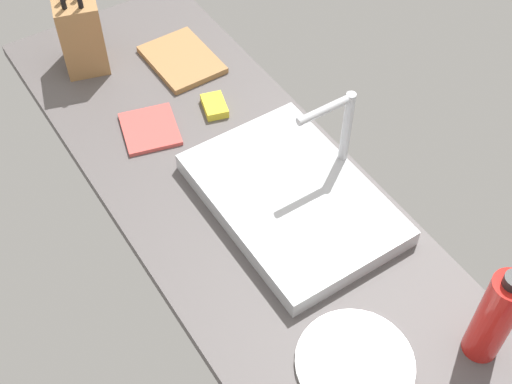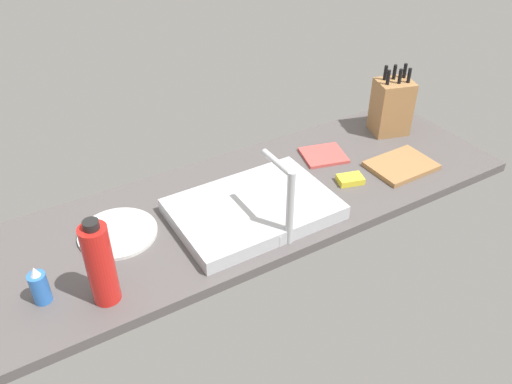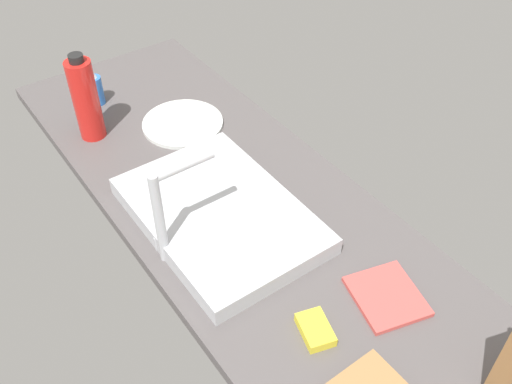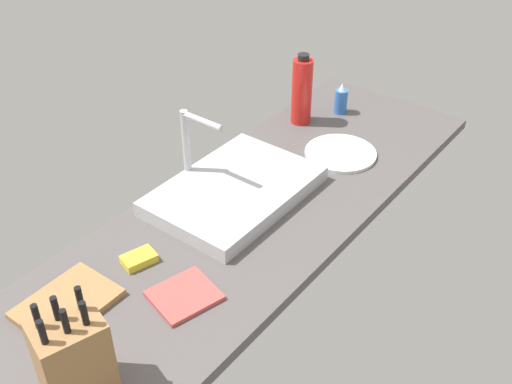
{
  "view_description": "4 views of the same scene",
  "coord_description": "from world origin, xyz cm",
  "px_view_note": "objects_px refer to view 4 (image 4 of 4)",
  "views": [
    {
      "loc": [
        86.6,
        -56.73,
        135.74
      ],
      "look_at": [
        -1.6,
        0.71,
        8.57
      ],
      "focal_mm": 48.2,
      "sensor_mm": 36.0,
      "label": 1
    },
    {
      "loc": [
        72.94,
        126.84,
        112.48
      ],
      "look_at": [
        -0.61,
        3.77,
        8.75
      ],
      "focal_mm": 37.19,
      "sensor_mm": 36.0,
      "label": 2
    },
    {
      "loc": [
        -85.14,
        59.87,
        107.52
      ],
      "look_at": [
        1.52,
        -2.03,
        9.47
      ],
      "focal_mm": 40.01,
      "sensor_mm": 36.0,
      "label": 3
    },
    {
      "loc": [
        -116.98,
        -92.47,
        117.33
      ],
      "look_at": [
        -0.37,
        -2.91,
        12.19
      ],
      "focal_mm": 43.2,
      "sensor_mm": 36.0,
      "label": 4
    }
  ],
  "objects_px": {
    "cutting_board": "(67,304)",
    "dish_sponge": "(139,259)",
    "soap_bottle": "(341,100)",
    "dish_towel": "(184,295)",
    "knife_block": "(74,360)",
    "faucet": "(191,142)",
    "dinner_plate": "(341,153)",
    "sink_basin": "(235,191)",
    "water_bottle": "(302,91)"
  },
  "relations": [
    {
      "from": "water_bottle",
      "to": "dish_sponge",
      "type": "relative_size",
      "value": 3.0
    },
    {
      "from": "knife_block",
      "to": "faucet",
      "type": "bearing_deg",
      "value": 41.99
    },
    {
      "from": "cutting_board",
      "to": "soap_bottle",
      "type": "height_order",
      "value": "soap_bottle"
    },
    {
      "from": "faucet",
      "to": "sink_basin",
      "type": "bearing_deg",
      "value": -81.15
    },
    {
      "from": "faucet",
      "to": "water_bottle",
      "type": "xyz_separation_m",
      "value": [
        0.55,
        -0.04,
        -0.03
      ]
    },
    {
      "from": "water_bottle",
      "to": "dish_towel",
      "type": "distance_m",
      "value": 1.0
    },
    {
      "from": "dish_towel",
      "to": "knife_block",
      "type": "bearing_deg",
      "value": -176.0
    },
    {
      "from": "sink_basin",
      "to": "dish_towel",
      "type": "bearing_deg",
      "value": -157.49
    },
    {
      "from": "knife_block",
      "to": "cutting_board",
      "type": "xyz_separation_m",
      "value": [
        0.15,
        0.24,
        -0.1
      ]
    },
    {
      "from": "sink_basin",
      "to": "dish_towel",
      "type": "distance_m",
      "value": 0.45
    },
    {
      "from": "faucet",
      "to": "dish_sponge",
      "type": "bearing_deg",
      "value": -159.9
    },
    {
      "from": "faucet",
      "to": "cutting_board",
      "type": "height_order",
      "value": "faucet"
    },
    {
      "from": "soap_bottle",
      "to": "dish_towel",
      "type": "relative_size",
      "value": 0.76
    },
    {
      "from": "sink_basin",
      "to": "soap_bottle",
      "type": "height_order",
      "value": "soap_bottle"
    },
    {
      "from": "faucet",
      "to": "soap_bottle",
      "type": "xyz_separation_m",
      "value": [
        0.71,
        -0.12,
        -0.11
      ]
    },
    {
      "from": "sink_basin",
      "to": "soap_bottle",
      "type": "relative_size",
      "value": 4.25
    },
    {
      "from": "water_bottle",
      "to": "soap_bottle",
      "type": "bearing_deg",
      "value": -28.0
    },
    {
      "from": "soap_bottle",
      "to": "dish_towel",
      "type": "bearing_deg",
      "value": -169.57
    },
    {
      "from": "faucet",
      "to": "knife_block",
      "type": "distance_m",
      "value": 0.82
    },
    {
      "from": "knife_block",
      "to": "dish_towel",
      "type": "height_order",
      "value": "knife_block"
    },
    {
      "from": "faucet",
      "to": "dinner_plate",
      "type": "xyz_separation_m",
      "value": [
        0.44,
        -0.29,
        -0.15
      ]
    },
    {
      "from": "water_bottle",
      "to": "faucet",
      "type": "bearing_deg",
      "value": 175.78
    },
    {
      "from": "dish_towel",
      "to": "dish_sponge",
      "type": "height_order",
      "value": "dish_sponge"
    },
    {
      "from": "sink_basin",
      "to": "faucet",
      "type": "relative_size",
      "value": 2.0
    },
    {
      "from": "faucet",
      "to": "water_bottle",
      "type": "distance_m",
      "value": 0.56
    },
    {
      "from": "sink_basin",
      "to": "dish_sponge",
      "type": "bearing_deg",
      "value": 177.69
    },
    {
      "from": "water_bottle",
      "to": "dish_sponge",
      "type": "height_order",
      "value": "water_bottle"
    },
    {
      "from": "cutting_board",
      "to": "dish_sponge",
      "type": "relative_size",
      "value": 2.63
    },
    {
      "from": "dinner_plate",
      "to": "dish_towel",
      "type": "xyz_separation_m",
      "value": [
        -0.84,
        -0.04,
        0.0
      ]
    },
    {
      "from": "faucet",
      "to": "soap_bottle",
      "type": "relative_size",
      "value": 2.12
    },
    {
      "from": "dish_sponge",
      "to": "sink_basin",
      "type": "bearing_deg",
      "value": -2.31
    },
    {
      "from": "cutting_board",
      "to": "dinner_plate",
      "type": "height_order",
      "value": "cutting_board"
    },
    {
      "from": "dinner_plate",
      "to": "dish_towel",
      "type": "bearing_deg",
      "value": -177.26
    },
    {
      "from": "sink_basin",
      "to": "dish_towel",
      "type": "xyz_separation_m",
      "value": [
        -0.42,
        -0.17,
        -0.02
      ]
    },
    {
      "from": "faucet",
      "to": "dinner_plate",
      "type": "bearing_deg",
      "value": -32.84
    },
    {
      "from": "cutting_board",
      "to": "soap_bottle",
      "type": "distance_m",
      "value": 1.31
    },
    {
      "from": "sink_basin",
      "to": "water_bottle",
      "type": "distance_m",
      "value": 0.55
    },
    {
      "from": "cutting_board",
      "to": "dish_towel",
      "type": "relative_size",
      "value": 1.48
    },
    {
      "from": "cutting_board",
      "to": "soap_bottle",
      "type": "relative_size",
      "value": 1.94
    },
    {
      "from": "knife_block",
      "to": "dinner_plate",
      "type": "distance_m",
      "value": 1.19
    },
    {
      "from": "sink_basin",
      "to": "water_bottle",
      "type": "bearing_deg",
      "value": 11.82
    },
    {
      "from": "soap_bottle",
      "to": "water_bottle",
      "type": "xyz_separation_m",
      "value": [
        -0.15,
        0.08,
        0.08
      ]
    },
    {
      "from": "faucet",
      "to": "water_bottle",
      "type": "relative_size",
      "value": 0.96
    },
    {
      "from": "sink_basin",
      "to": "faucet",
      "type": "height_order",
      "value": "faucet"
    },
    {
      "from": "knife_block",
      "to": "dish_towel",
      "type": "distance_m",
      "value": 0.37
    },
    {
      "from": "cutting_board",
      "to": "dish_sponge",
      "type": "distance_m",
      "value": 0.23
    },
    {
      "from": "faucet",
      "to": "dinner_plate",
      "type": "relative_size",
      "value": 1.05
    },
    {
      "from": "sink_basin",
      "to": "cutting_board",
      "type": "distance_m",
      "value": 0.62
    },
    {
      "from": "sink_basin",
      "to": "faucet",
      "type": "distance_m",
      "value": 0.2
    },
    {
      "from": "knife_block",
      "to": "dish_towel",
      "type": "xyz_separation_m",
      "value": [
        0.35,
        0.02,
        -0.11
      ]
    }
  ]
}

